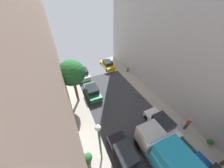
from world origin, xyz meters
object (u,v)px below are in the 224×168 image
parked_car_right_2 (162,123)px  pedestrian (188,124)px  potted_plant_1 (210,142)px  parked_car_left_4 (92,91)px  parked_car_left_3 (125,155)px  potted_plant_0 (128,69)px  delivery_truck (172,164)px  street_tree_0 (72,73)px  parked_car_left_5 (83,73)px  potted_plant_2 (88,158)px  parked_car_right_3 (107,65)px  lamp_post (99,139)px

parked_car_right_2 → pedestrian: pedestrian is taller
potted_plant_1 → parked_car_left_4: bearing=123.9°
parked_car_left_3 → potted_plant_1: (8.22, -2.56, -0.08)m
parked_car_left_4 → potted_plant_0: bearing=23.0°
parked_car_left_4 → delivery_truck: size_ratio=0.64×
delivery_truck → street_tree_0: bearing=113.0°
parked_car_right_2 → potted_plant_0: bearing=76.6°
potted_plant_0 → parked_car_right_2: bearing=-103.4°
parked_car_left_3 → delivery_truck: size_ratio=0.64×
parked_car_left_5 → potted_plant_2: 14.43m
parked_car_left_3 → parked_car_right_3: same height
delivery_truck → potted_plant_0: (5.59, 15.65, -1.16)m
potted_plant_0 → potted_plant_2: bearing=-133.3°
pedestrian → street_tree_0: size_ratio=0.27×
parked_car_left_5 → potted_plant_1: (8.22, -17.80, -0.08)m
parked_car_right_2 → lamp_post: size_ratio=0.82×
parked_car_right_3 → street_tree_0: size_ratio=0.67×
pedestrian → street_tree_0: street_tree_0 is taller
parked_car_left_5 → parked_car_right_3: size_ratio=1.00×
parked_car_left_3 → parked_car_left_5: size_ratio=1.00×
pedestrian → lamp_post: bearing=172.9°
potted_plant_2 → delivery_truck: bearing=-31.9°
parked_car_right_2 → lamp_post: 7.84m
parked_car_left_3 → potted_plant_0: size_ratio=4.84×
parked_car_left_3 → parked_car_left_4: 9.67m
street_tree_0 → lamp_post: street_tree_0 is taller
parked_car_left_4 → pedestrian: (7.73, -9.98, 0.35)m
pedestrian → potted_plant_2: bearing=172.4°
street_tree_0 → delivery_truck: bearing=-67.0°
parked_car_right_3 → potted_plant_1: 19.19m
parked_car_right_3 → potted_plant_2: (-8.48, -15.28, 0.07)m
parked_car_right_3 → pedestrian: pedestrian is taller
pedestrian → potted_plant_1: bearing=-77.8°
potted_plant_2 → lamp_post: bearing=-12.3°
parked_car_left_5 → delivery_truck: 17.93m
parked_car_left_3 → potted_plant_1: 8.61m
parked_car_left_5 → delivery_truck: (2.70, -17.70, 1.07)m
parked_car_left_3 → parked_car_right_2: 5.50m
potted_plant_2 → lamp_post: 3.02m
parked_car_right_2 → delivery_truck: size_ratio=0.64×
parked_car_left_3 → potted_plant_1: size_ratio=4.82×
parked_car_right_3 → potted_plant_2: size_ratio=3.71×
parked_car_left_4 → potted_plant_2: parked_car_left_4 is taller
pedestrian → potted_plant_0: 13.51m
delivery_truck → potted_plant_0: bearing=70.3°
delivery_truck → potted_plant_1: bearing=-1.1°
parked_car_left_4 → potted_plant_0: 9.01m
parked_car_left_4 → parked_car_left_5: (0.00, 5.57, 0.00)m
delivery_truck → potted_plant_1: (5.52, -0.10, -1.15)m
potted_plant_1 → potted_plant_0: bearing=89.7°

